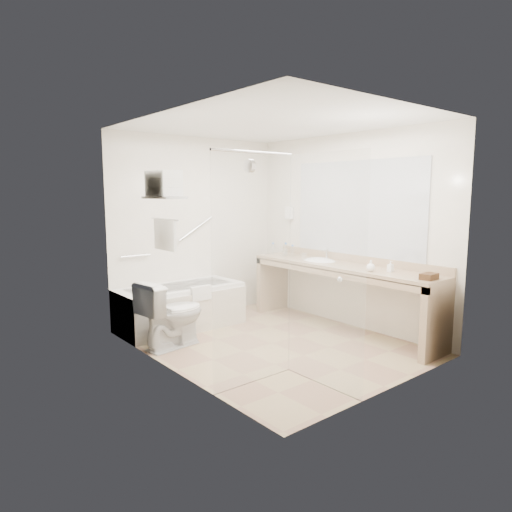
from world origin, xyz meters
TOP-DOWN VIEW (x-y plane):
  - floor at (0.00, 0.00)m, footprint 3.20×3.20m
  - ceiling at (0.00, 0.00)m, footprint 2.60×3.20m
  - wall_back at (0.00, 1.60)m, footprint 2.60×0.10m
  - wall_front at (0.00, -1.60)m, footprint 2.60×0.10m
  - wall_left at (-1.30, 0.00)m, footprint 0.10×3.20m
  - wall_right at (1.30, 0.00)m, footprint 0.10×3.20m
  - bathtub at (-0.50, 1.24)m, footprint 1.60×0.73m
  - grab_bar_short at (-0.95, 1.56)m, footprint 0.40×0.03m
  - grab_bar_long at (-0.05, 1.56)m, footprint 0.53×0.03m
  - shower_enclosure at (-0.63, -0.93)m, footprint 0.96×0.91m
  - towel_shelf at (-1.17, 0.35)m, footprint 0.24×0.55m
  - vanity_counter at (1.02, -0.15)m, footprint 0.55×2.70m
  - sink at (1.05, 0.25)m, footprint 0.40×0.52m
  - faucet at (1.20, 0.25)m, footprint 0.03×0.03m
  - mirror at (1.29, -0.15)m, footprint 0.02×2.00m
  - hairdryer_unit at (1.25, 1.05)m, footprint 0.08×0.10m
  - toilet at (-0.95, 0.64)m, footprint 0.83×0.54m
  - amenity_basket at (0.96, -1.38)m, footprint 0.20×0.14m
  - soap_bottle_a at (1.04, -0.85)m, footprint 0.06×0.13m
  - soap_bottle_b at (0.89, -0.69)m, footprint 0.14×0.16m
  - water_bottle_left at (1.04, 0.76)m, footprint 0.05×0.05m
  - water_bottle_mid at (0.98, 1.10)m, footprint 0.05×0.05m
  - water_bottle_right at (1.04, 0.89)m, footprint 0.06×0.06m
  - drinking_glass_near at (0.91, 0.40)m, footprint 0.09×0.09m
  - drinking_glass_far at (0.99, 0.86)m, footprint 0.09×0.09m

SIDE VIEW (x-z plane):
  - floor at x=0.00m, z-range 0.00..0.00m
  - bathtub at x=-0.50m, z-range -0.02..0.57m
  - toilet at x=-0.95m, z-range 0.00..0.76m
  - vanity_counter at x=1.02m, z-range 0.17..1.12m
  - sink at x=1.05m, z-range 0.75..0.89m
  - soap_bottle_a at x=1.04m, z-range 0.85..0.91m
  - amenity_basket at x=0.96m, z-range 0.85..0.91m
  - drinking_glass_far at x=0.99m, z-range 0.85..0.95m
  - drinking_glass_near at x=0.91m, z-range 0.85..0.95m
  - soap_bottle_b at x=0.89m, z-range 0.85..0.95m
  - water_bottle_left at x=1.04m, z-range 0.84..1.01m
  - water_bottle_mid at x=0.98m, z-range 0.84..1.01m
  - faucet at x=1.20m, z-range 0.86..1.00m
  - water_bottle_right at x=1.04m, z-range 0.84..1.03m
  - grab_bar_short at x=-0.95m, z-range 0.93..0.96m
  - shower_enclosure at x=-0.63m, z-range 0.01..2.12m
  - wall_back at x=0.00m, z-range 0.00..2.50m
  - wall_front at x=0.00m, z-range 0.00..2.50m
  - wall_left at x=-1.30m, z-range 0.00..2.50m
  - wall_right at x=1.30m, z-range 0.00..2.50m
  - grab_bar_long at x=-0.05m, z-range 1.09..1.41m
  - hairdryer_unit at x=1.25m, z-range 1.36..1.54m
  - mirror at x=1.29m, z-range 0.95..2.15m
  - towel_shelf at x=-1.17m, z-range 1.35..2.16m
  - ceiling at x=0.00m, z-range 2.45..2.55m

